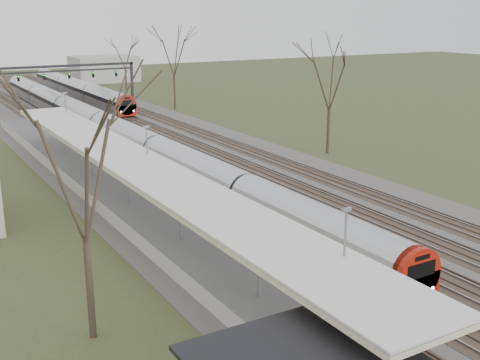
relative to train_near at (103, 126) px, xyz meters
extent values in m
cube|color=#474442|center=(2.50, -4.64, -1.43)|extent=(24.00, 160.00, 0.10)
cube|color=#4C3828|center=(-3.50, -4.64, -1.39)|extent=(2.60, 160.00, 0.06)
cube|color=gray|center=(-4.22, -4.64, -1.32)|extent=(0.07, 160.00, 0.12)
cube|color=gray|center=(-2.78, -4.64, -1.32)|extent=(0.07, 160.00, 0.12)
cube|color=#4C3828|center=(0.00, -4.64, -1.39)|extent=(2.60, 160.00, 0.06)
cube|color=gray|center=(-0.72, -4.64, -1.32)|extent=(0.07, 160.00, 0.12)
cube|color=gray|center=(0.72, -4.64, -1.32)|extent=(0.07, 160.00, 0.12)
cube|color=#4C3828|center=(3.50, -4.64, -1.39)|extent=(2.60, 160.00, 0.06)
cube|color=gray|center=(2.78, -4.64, -1.32)|extent=(0.07, 160.00, 0.12)
cube|color=gray|center=(4.22, -4.64, -1.32)|extent=(0.07, 160.00, 0.12)
cube|color=#4C3828|center=(7.00, -4.64, -1.39)|extent=(2.60, 160.00, 0.06)
cube|color=gray|center=(6.28, -4.64, -1.32)|extent=(0.07, 160.00, 0.12)
cube|color=gray|center=(7.72, -4.64, -1.32)|extent=(0.07, 160.00, 0.12)
cube|color=#4C3828|center=(10.50, -4.64, -1.39)|extent=(2.60, 160.00, 0.06)
cube|color=gray|center=(9.78, -4.64, -1.32)|extent=(0.07, 160.00, 0.12)
cube|color=gray|center=(11.22, -4.64, -1.32)|extent=(0.07, 160.00, 0.12)
cube|color=#9E9B93|center=(-6.55, -22.14, -0.98)|extent=(3.50, 69.00, 1.00)
cylinder|color=slate|center=(-6.55, -49.64, 1.02)|extent=(0.14, 0.14, 3.00)
cylinder|color=slate|center=(-6.55, -41.64, 1.02)|extent=(0.14, 0.14, 3.00)
cylinder|color=slate|center=(-6.55, -33.64, 1.02)|extent=(0.14, 0.14, 3.00)
cylinder|color=slate|center=(-6.55, -25.64, 1.02)|extent=(0.14, 0.14, 3.00)
cylinder|color=slate|center=(-6.55, -17.64, 1.02)|extent=(0.14, 0.14, 3.00)
cylinder|color=slate|center=(-6.55, -9.64, 1.02)|extent=(0.14, 0.14, 3.00)
cube|color=silver|center=(-6.55, -26.64, 2.57)|extent=(4.10, 50.00, 0.12)
cube|color=beige|center=(-6.55, -26.64, 2.40)|extent=(4.10, 50.00, 0.25)
cube|color=black|center=(13.00, 25.36, 1.52)|extent=(0.35, 0.35, 6.00)
cube|color=black|center=(2.75, 25.36, 4.42)|extent=(21.00, 0.35, 0.35)
cube|color=black|center=(2.75, 25.36, 3.72)|extent=(21.00, 0.25, 0.25)
cube|color=black|center=(-3.50, 25.16, 3.02)|extent=(0.32, 0.22, 0.85)
sphere|color=#0CFF19|center=(-3.50, 25.02, 3.27)|extent=(0.16, 0.16, 0.16)
cube|color=black|center=(0.00, 25.16, 3.02)|extent=(0.32, 0.22, 0.85)
sphere|color=#0CFF19|center=(0.00, 25.02, 3.27)|extent=(0.16, 0.16, 0.16)
cube|color=black|center=(3.50, 25.16, 3.02)|extent=(0.32, 0.22, 0.85)
sphere|color=#0CFF19|center=(3.50, 25.02, 3.27)|extent=(0.16, 0.16, 0.16)
cube|color=black|center=(7.00, 25.16, 3.02)|extent=(0.32, 0.22, 0.85)
sphere|color=#0CFF19|center=(7.00, 25.02, 3.27)|extent=(0.16, 0.16, 0.16)
cube|color=black|center=(10.50, 25.16, 3.02)|extent=(0.32, 0.22, 0.85)
sphere|color=#0CFF19|center=(10.50, 25.02, 3.27)|extent=(0.16, 0.16, 0.16)
cylinder|color=#2D231C|center=(-13.50, -39.64, 0.77)|extent=(0.30, 0.30, 4.50)
cylinder|color=#2D231C|center=(16.50, -17.64, 0.77)|extent=(0.30, 0.30, 4.50)
cube|color=#9A9CA3|center=(0.00, 0.24, -0.38)|extent=(2.55, 90.00, 1.60)
cylinder|color=#9A9CA3|center=(0.00, 0.24, 0.27)|extent=(2.60, 89.70, 2.60)
cube|color=black|center=(0.00, 0.24, 0.37)|extent=(2.62, 89.40, 0.55)
cube|color=#9D1709|center=(0.00, -44.66, -0.43)|extent=(2.55, 0.50, 1.50)
cylinder|color=#9D1709|center=(0.00, -44.61, 0.27)|extent=(2.60, 0.60, 2.60)
cube|color=black|center=(0.00, -44.88, 0.57)|extent=(1.70, 0.12, 0.70)
sphere|color=white|center=(-0.85, -44.86, -0.53)|extent=(0.22, 0.22, 0.22)
sphere|color=white|center=(0.85, -44.86, -0.53)|extent=(0.22, 0.22, 0.22)
cube|color=black|center=(0.00, 0.24, -1.30)|extent=(1.80, 89.00, 0.35)
cube|color=#9A9CA3|center=(7.00, 34.11, -0.38)|extent=(2.55, 45.00, 1.60)
cylinder|color=#9A9CA3|center=(7.00, 34.11, 0.27)|extent=(2.60, 44.70, 2.60)
cube|color=black|center=(7.00, 34.11, 0.37)|extent=(2.62, 44.40, 0.55)
cube|color=#9D1709|center=(7.00, 11.71, -0.43)|extent=(2.55, 0.50, 1.50)
cylinder|color=#9D1709|center=(7.00, 11.76, 0.27)|extent=(2.60, 0.60, 2.60)
cube|color=black|center=(7.00, 11.49, 0.57)|extent=(1.70, 0.12, 0.70)
sphere|color=white|center=(6.15, 11.51, -0.53)|extent=(0.22, 0.22, 0.22)
sphere|color=white|center=(7.85, 11.51, -0.53)|extent=(0.22, 0.22, 0.22)
cube|color=black|center=(7.00, 34.11, -1.30)|extent=(1.80, 44.00, 0.35)
imported|color=#403261|center=(-6.58, -48.51, 0.30)|extent=(0.45, 0.62, 1.55)
camera|label=1|loc=(-19.66, -62.17, 11.68)|focal=45.00mm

